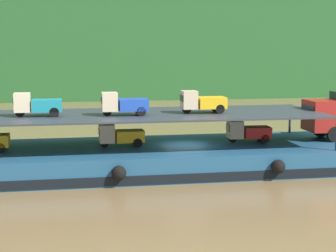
{
  "coord_description": "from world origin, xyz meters",
  "views": [
    {
      "loc": [
        -6.79,
        -32.25,
        7.45
      ],
      "look_at": [
        -1.08,
        0.0,
        2.7
      ],
      "focal_mm": 57.65,
      "sensor_mm": 36.0,
      "label": 1
    }
  ],
  "objects": [
    {
      "name": "mini_truck_upper_fore",
      "position": [
        -3.85,
        -0.7,
        4.19
      ],
      "size": [
        2.75,
        1.22,
        1.38
      ],
      "color": "#1E47B7",
      "rests_on": "cargo_rack"
    },
    {
      "name": "cargo_barge",
      "position": [
        0.0,
        -0.03,
        0.75
      ],
      "size": [
        33.57,
        8.52,
        1.5
      ],
      "color": "navy",
      "rests_on": "ground"
    },
    {
      "name": "mini_truck_lower_mid",
      "position": [
        4.13,
        0.23,
        2.19
      ],
      "size": [
        2.77,
        1.26,
        1.38
      ],
      "color": "red",
      "rests_on": "cargo_barge"
    },
    {
      "name": "ground_plane",
      "position": [
        0.0,
        0.0,
        0.0
      ],
      "size": [
        400.0,
        400.0,
        0.0
      ],
      "primitive_type": "plane",
      "color": "brown"
    },
    {
      "name": "mini_truck_upper_bow",
      "position": [
        1.0,
        -0.34,
        4.19
      ],
      "size": [
        2.75,
        1.23,
        1.38
      ],
      "color": "gold",
      "rests_on": "cargo_rack"
    },
    {
      "name": "mini_truck_lower_aft",
      "position": [
        -4.0,
        0.1,
        2.19
      ],
      "size": [
        2.78,
        1.26,
        1.38
      ],
      "color": "gold",
      "rests_on": "cargo_barge"
    },
    {
      "name": "cargo_rack",
      "position": [
        -3.8,
        0.0,
        3.44
      ],
      "size": [
        24.37,
        7.08,
        2.0
      ],
      "color": "#2D333D",
      "rests_on": "cargo_barge"
    },
    {
      "name": "mini_truck_upper_mid",
      "position": [
        -8.85,
        -0.24,
        4.19
      ],
      "size": [
        2.76,
        1.23,
        1.38
      ],
      "color": "teal",
      "rests_on": "cargo_rack"
    }
  ]
}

